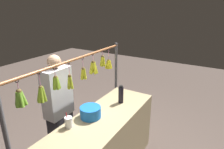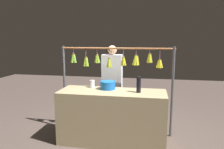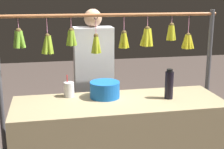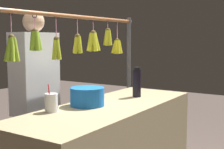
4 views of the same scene
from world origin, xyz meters
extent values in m
plane|color=#4F423B|center=(0.00, 0.00, 0.00)|extent=(12.00, 12.00, 0.00)
cube|color=tan|center=(0.00, 0.00, 0.44)|extent=(1.75, 0.62, 0.88)
cylinder|color=#4C4C51|center=(-0.99, -0.39, 0.80)|extent=(0.04, 0.04, 1.60)
cylinder|color=#4C4C51|center=(0.99, -0.39, 0.80)|extent=(0.04, 0.04, 1.60)
cylinder|color=#9E6038|center=(0.00, -0.39, 1.56)|extent=(2.04, 0.03, 0.03)
torus|color=black|center=(-0.76, -0.39, 1.54)|extent=(0.04, 0.01, 0.04)
cylinder|color=pink|center=(-0.76, -0.39, 1.45)|extent=(0.01, 0.01, 0.18)
sphere|color=brown|center=(-0.76, -0.39, 1.36)|extent=(0.04, 0.04, 0.04)
cylinder|color=gold|center=(-0.73, -0.39, 1.30)|extent=(0.07, 0.04, 0.14)
cylinder|color=gold|center=(-0.74, -0.37, 1.30)|extent=(0.06, 0.06, 0.14)
cylinder|color=gold|center=(-0.76, -0.37, 1.30)|extent=(0.04, 0.06, 0.14)
cylinder|color=gold|center=(-0.78, -0.38, 1.30)|extent=(0.06, 0.05, 0.14)
cylinder|color=gold|center=(-0.79, -0.40, 1.30)|extent=(0.07, 0.05, 0.14)
cylinder|color=gold|center=(-0.77, -0.42, 1.30)|extent=(0.04, 0.05, 0.14)
cylinder|color=gold|center=(-0.74, -0.41, 1.30)|extent=(0.06, 0.06, 0.14)
torus|color=black|center=(-0.59, -0.39, 1.54)|extent=(0.04, 0.01, 0.04)
cylinder|color=pink|center=(-0.59, -0.39, 1.50)|extent=(0.01, 0.01, 0.08)
sphere|color=brown|center=(-0.59, -0.39, 1.46)|extent=(0.05, 0.05, 0.05)
cylinder|color=gold|center=(-0.57, -0.39, 1.39)|extent=(0.06, 0.04, 0.15)
cylinder|color=gold|center=(-0.59, -0.38, 1.39)|extent=(0.04, 0.06, 0.15)
cylinder|color=gold|center=(-0.61, -0.40, 1.39)|extent=(0.06, 0.04, 0.15)
cylinder|color=gold|center=(-0.59, -0.41, 1.39)|extent=(0.04, 0.07, 0.15)
torus|color=black|center=(-0.35, -0.39, 1.54)|extent=(0.04, 0.01, 0.04)
cylinder|color=pink|center=(-0.35, -0.39, 1.49)|extent=(0.01, 0.01, 0.11)
sphere|color=brown|center=(-0.35, -0.39, 1.43)|extent=(0.05, 0.05, 0.05)
cylinder|color=gold|center=(-0.32, -0.40, 1.35)|extent=(0.08, 0.04, 0.17)
cylinder|color=gold|center=(-0.34, -0.37, 1.35)|extent=(0.06, 0.08, 0.17)
cylinder|color=gold|center=(-0.37, -0.37, 1.35)|extent=(0.06, 0.07, 0.17)
cylinder|color=gold|center=(-0.38, -0.39, 1.35)|extent=(0.06, 0.04, 0.17)
cylinder|color=gold|center=(-0.37, -0.42, 1.35)|extent=(0.06, 0.07, 0.17)
cylinder|color=gold|center=(-0.34, -0.42, 1.35)|extent=(0.06, 0.06, 0.17)
torus|color=black|center=(-0.13, -0.39, 1.54)|extent=(0.04, 0.02, 0.04)
cylinder|color=pink|center=(-0.13, -0.39, 1.47)|extent=(0.01, 0.01, 0.14)
sphere|color=brown|center=(-0.13, -0.39, 1.40)|extent=(0.05, 0.05, 0.05)
cylinder|color=gold|center=(-0.11, -0.40, 1.33)|extent=(0.06, 0.04, 0.15)
cylinder|color=gold|center=(-0.13, -0.38, 1.33)|extent=(0.04, 0.05, 0.15)
cylinder|color=gold|center=(-0.15, -0.40, 1.33)|extent=(0.07, 0.04, 0.15)
cylinder|color=gold|center=(-0.13, -0.41, 1.33)|extent=(0.04, 0.06, 0.15)
torus|color=black|center=(0.13, -0.39, 1.54)|extent=(0.04, 0.01, 0.04)
cylinder|color=pink|center=(0.13, -0.39, 1.46)|extent=(0.01, 0.01, 0.16)
sphere|color=brown|center=(0.13, -0.39, 1.38)|extent=(0.04, 0.04, 0.04)
cylinder|color=#A8B525|center=(0.14, -0.39, 1.30)|extent=(0.06, 0.04, 0.16)
cylinder|color=#A8B525|center=(0.13, -0.38, 1.30)|extent=(0.03, 0.06, 0.16)
cylinder|color=#A8B525|center=(0.11, -0.40, 1.30)|extent=(0.06, 0.03, 0.16)
cylinder|color=#A8B525|center=(0.13, -0.41, 1.30)|extent=(0.04, 0.05, 0.16)
torus|color=black|center=(0.35, -0.39, 1.54)|extent=(0.04, 0.02, 0.04)
cylinder|color=pink|center=(0.35, -0.39, 1.49)|extent=(0.01, 0.01, 0.11)
sphere|color=brown|center=(0.35, -0.39, 1.43)|extent=(0.05, 0.05, 0.05)
cylinder|color=#80A82A|center=(0.37, -0.39, 1.36)|extent=(0.06, 0.04, 0.14)
cylinder|color=#80A82A|center=(0.35, -0.37, 1.36)|extent=(0.04, 0.05, 0.14)
cylinder|color=#80A82A|center=(0.33, -0.38, 1.36)|extent=(0.05, 0.05, 0.14)
cylinder|color=#80A82A|center=(0.33, -0.41, 1.36)|extent=(0.06, 0.05, 0.14)
cylinder|color=#80A82A|center=(0.35, -0.42, 1.36)|extent=(0.04, 0.05, 0.14)
torus|color=black|center=(0.56, -0.39, 1.54)|extent=(0.04, 0.02, 0.04)
cylinder|color=pink|center=(0.56, -0.39, 1.47)|extent=(0.01, 0.01, 0.15)
sphere|color=brown|center=(0.56, -0.39, 1.39)|extent=(0.04, 0.04, 0.04)
cylinder|color=#89AB29|center=(0.58, -0.39, 1.31)|extent=(0.07, 0.04, 0.16)
cylinder|color=#89AB29|center=(0.57, -0.38, 1.31)|extent=(0.05, 0.06, 0.17)
cylinder|color=#89AB29|center=(0.54, -0.38, 1.31)|extent=(0.05, 0.05, 0.16)
cylinder|color=#89AB29|center=(0.53, -0.39, 1.31)|extent=(0.05, 0.03, 0.16)
cylinder|color=#89AB29|center=(0.54, -0.41, 1.31)|extent=(0.06, 0.07, 0.17)
cylinder|color=#89AB29|center=(0.57, -0.42, 1.31)|extent=(0.05, 0.07, 0.17)
torus|color=black|center=(0.80, -0.39, 1.54)|extent=(0.04, 0.02, 0.04)
cylinder|color=pink|center=(0.80, -0.39, 1.49)|extent=(0.01, 0.01, 0.10)
sphere|color=brown|center=(0.80, -0.39, 1.44)|extent=(0.05, 0.05, 0.05)
cylinder|color=#69A12C|center=(0.82, -0.39, 1.36)|extent=(0.06, 0.04, 0.15)
cylinder|color=#69A12C|center=(0.81, -0.37, 1.36)|extent=(0.05, 0.08, 0.16)
cylinder|color=#69A12C|center=(0.78, -0.38, 1.36)|extent=(0.07, 0.06, 0.16)
cylinder|color=#69A12C|center=(0.78, -0.41, 1.36)|extent=(0.06, 0.06, 0.15)
cylinder|color=#69A12C|center=(0.81, -0.42, 1.36)|extent=(0.05, 0.07, 0.16)
cylinder|color=black|center=(-0.43, 0.01, 1.00)|extent=(0.07, 0.07, 0.23)
cylinder|color=black|center=(-0.43, 0.01, 1.13)|extent=(0.05, 0.05, 0.02)
cylinder|color=blue|center=(0.10, -0.12, 0.95)|extent=(0.25, 0.25, 0.14)
cylinder|color=silver|center=(0.40, -0.21, 0.95)|extent=(0.09, 0.09, 0.13)
cylinder|color=red|center=(0.41, -0.21, 0.98)|extent=(0.01, 0.03, 0.19)
cube|color=#2D2D38|center=(0.12, -0.65, 0.38)|extent=(0.31, 0.21, 0.76)
cube|color=silver|center=(0.12, -0.65, 1.10)|extent=(0.38, 0.21, 0.67)
sphere|color=tan|center=(0.12, -0.65, 1.52)|extent=(0.17, 0.17, 0.17)
camera|label=1|loc=(1.77, 1.19, 2.19)|focal=31.57mm
camera|label=2|loc=(-0.61, 3.33, 1.73)|focal=34.13mm
camera|label=3|loc=(0.56, 2.53, 1.76)|focal=52.78mm
camera|label=4|loc=(1.99, 1.31, 1.38)|focal=51.58mm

